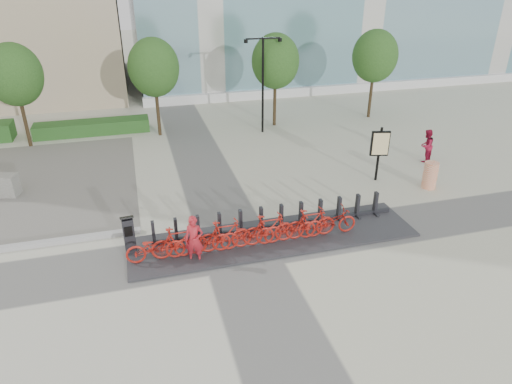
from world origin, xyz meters
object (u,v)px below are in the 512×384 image
object	(u,v)px
bike_0	(155,247)
kiosk	(129,235)
map_sign	(380,146)
worker_red	(194,240)
pedestrian	(426,146)
construction_barrel	(430,175)

from	to	relation	value
bike_0	kiosk	distance (m)	1.00
bike_0	map_sign	world-z (taller)	map_sign
worker_red	pedestrian	world-z (taller)	worker_red
pedestrian	construction_barrel	size ratio (longest dim) A/B	1.39
kiosk	construction_barrel	bearing A→B (deg)	3.27
kiosk	pedestrian	size ratio (longest dim) A/B	0.86
kiosk	worker_red	distance (m)	2.12
worker_red	bike_0	bearing A→B (deg)	-177.37
pedestrian	construction_barrel	xyz separation A→B (m)	(-1.51, -2.55, -0.21)
worker_red	construction_barrel	bearing A→B (deg)	32.09
kiosk	bike_0	bearing A→B (deg)	-46.12
map_sign	kiosk	bearing A→B (deg)	-149.57
pedestrian	construction_barrel	world-z (taller)	pedestrian
bike_0	construction_barrel	world-z (taller)	construction_barrel
worker_red	construction_barrel	xyz separation A→B (m)	(10.06, 2.69, -0.23)
construction_barrel	kiosk	bearing A→B (deg)	-171.67
pedestrian	map_sign	distance (m)	3.56
worker_red	map_sign	world-z (taller)	map_sign
worker_red	map_sign	bearing A→B (deg)	42.48
bike_0	kiosk	size ratio (longest dim) A/B	1.35
bike_0	worker_red	xyz separation A→B (m)	(1.15, -0.30, 0.24)
pedestrian	bike_0	bearing A→B (deg)	-10.98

